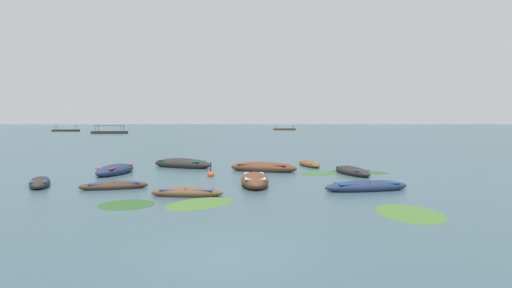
{
  "coord_description": "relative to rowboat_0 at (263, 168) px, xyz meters",
  "views": [
    {
      "loc": [
        0.94,
        -9.86,
        3.03
      ],
      "look_at": [
        -0.38,
        50.68,
        0.15
      ],
      "focal_mm": 31.08,
      "sensor_mm": 36.0,
      "label": 1
    }
  ],
  "objects": [
    {
      "name": "rowboat_6",
      "position": [
        4.67,
        -7.83,
        -0.05
      ],
      "size": [
        4.09,
        1.96,
        0.58
      ],
      "color": "navy",
      "rests_on": "ground"
    },
    {
      "name": "mountain_1",
      "position": [
        -629.15,
        2552.16,
        221.44
      ],
      "size": [
        1085.73,
        1085.73,
        443.33
      ],
      "primitive_type": "cone",
      "color": "slate",
      "rests_on": "ground"
    },
    {
      "name": "ferry_1",
      "position": [
        8.07,
        158.58,
        0.22
      ],
      "size": [
        9.53,
        4.15,
        2.54
      ],
      "color": "#4C3323",
      "rests_on": "ground"
    },
    {
      "name": "rowboat_3",
      "position": [
        5.24,
        -1.56,
        -0.05
      ],
      "size": [
        2.08,
        4.08,
        0.59
      ],
      "color": "#2D2826",
      "rests_on": "ground"
    },
    {
      "name": "rowboat_5",
      "position": [
        -0.39,
        -6.26,
        0.01
      ],
      "size": [
        1.57,
        4.13,
        0.76
      ],
      "color": "brown",
      "rests_on": "ground"
    },
    {
      "name": "weed_patch_0",
      "position": [
        4.96,
        -12.85,
        -0.23
      ],
      "size": [
        2.28,
        3.45,
        0.14
      ],
      "primitive_type": "ellipsoid",
      "rotation": [
        0.0,
        0.0,
        1.61
      ],
      "color": "#477033",
      "rests_on": "ground"
    },
    {
      "name": "rowboat_9",
      "position": [
        -10.68,
        -6.82,
        -0.06
      ],
      "size": [
        2.06,
        3.15,
        0.55
      ],
      "color": "#2D2826",
      "rests_on": "ground"
    },
    {
      "name": "weed_patch_4",
      "position": [
        -2.32,
        -11.21,
        -0.23
      ],
      "size": [
        3.41,
        3.73,
        0.14
      ],
      "primitive_type": "ellipsoid",
      "rotation": [
        0.0,
        0.0,
        0.99
      ],
      "color": "#477033",
      "rests_on": "ground"
    },
    {
      "name": "rowboat_4",
      "position": [
        -8.8,
        -1.65,
        -0.0
      ],
      "size": [
        1.85,
        4.2,
        0.73
      ],
      "color": "navy",
      "rests_on": "ground"
    },
    {
      "name": "rowboat_10",
      "position": [
        -3.12,
        -9.5,
        -0.08
      ],
      "size": [
        3.09,
        0.97,
        0.47
      ],
      "color": "brown",
      "rests_on": "ground"
    },
    {
      "name": "ferry_2",
      "position": [
        -43.62,
        95.48,
        0.22
      ],
      "size": [
        9.49,
        3.88,
        2.54
      ],
      "color": "#2D2826",
      "rests_on": "ground"
    },
    {
      "name": "ferry_0",
      "position": [
        -70.38,
        127.08,
        0.22
      ],
      "size": [
        9.15,
        4.26,
        2.54
      ],
      "color": "#2D2826",
      "rests_on": "ground"
    },
    {
      "name": "mooring_buoy",
      "position": [
        -2.97,
        -2.74,
        -0.14
      ],
      "size": [
        0.39,
        0.39,
        0.94
      ],
      "color": "#DB4C1E",
      "rests_on": "ground"
    },
    {
      "name": "mountain_2",
      "position": [
        316.74,
        2368.08,
        107.75
      ],
      "size": [
        543.24,
        543.24,
        215.96
      ],
      "primitive_type": "cone",
      "color": "slate",
      "rests_on": "ground"
    },
    {
      "name": "weed_patch_2",
      "position": [
        3.37,
        -1.08,
        -0.23
      ],
      "size": [
        3.14,
        3.09,
        0.14
      ],
      "primitive_type": "ellipsoid",
      "rotation": [
        0.0,
        0.0,
        0.74
      ],
      "color": "#38662D",
      "rests_on": "ground"
    },
    {
      "name": "rowboat_2",
      "position": [
        -5.55,
        2.3,
        0.01
      ],
      "size": [
        4.73,
        3.3,
        0.79
      ],
      "color": "#2D2826",
      "rests_on": "ground"
    },
    {
      "name": "rowboat_7",
      "position": [
        3.19,
        3.28,
        -0.07
      ],
      "size": [
        1.71,
        3.53,
        0.5
      ],
      "color": "brown",
      "rests_on": "ground"
    },
    {
      "name": "rowboat_0",
      "position": [
        0.0,
        0.0,
        0.0
      ],
      "size": [
        4.54,
        2.63,
        0.74
      ],
      "color": "brown",
      "rests_on": "ground"
    },
    {
      "name": "mountain_3",
      "position": [
        1256.19,
        2538.63,
        142.3
      ],
      "size": [
        883.8,
        883.8,
        285.06
      ],
      "primitive_type": "cone",
      "color": "slate",
      "rests_on": "ground"
    },
    {
      "name": "weed_patch_1",
      "position": [
        -5.02,
        -11.49,
        -0.23
      ],
      "size": [
        2.33,
        2.48,
        0.14
      ],
      "primitive_type": "ellipsoid",
      "rotation": [
        0.0,
        0.0,
        1.71
      ],
      "color": "#2D5628",
      "rests_on": "ground"
    },
    {
      "name": "ground_plane",
      "position": [
        -0.8,
        1482.2,
        -0.23
      ],
      "size": [
        6000.0,
        6000.0,
        0.0
      ],
      "primitive_type": "plane",
      "color": "#385660"
    },
    {
      "name": "weed_patch_3",
      "position": [
        5.93,
        -0.44,
        -0.23
      ],
      "size": [
        3.93,
        2.92,
        0.14
      ],
      "primitive_type": "ellipsoid",
      "rotation": [
        0.0,
        0.0,
        2.76
      ],
      "color": "#2D5628",
      "rests_on": "ground"
    },
    {
      "name": "rowboat_1",
      "position": [
        -6.84,
        -7.57,
        -0.08
      ],
      "size": [
        3.18,
        1.73,
        0.46
      ],
      "color": "#4C3323",
      "rests_on": "ground"
    }
  ]
}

